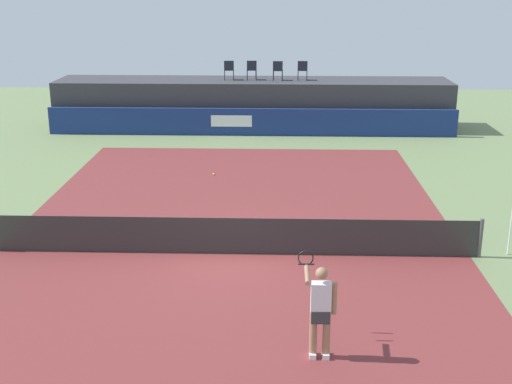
# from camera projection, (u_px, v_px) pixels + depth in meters

# --- Properties ---
(ground_plane) EXTENTS (48.00, 48.00, 0.00)m
(ground_plane) POSITION_uv_depth(u_px,v_px,m) (237.00, 214.00, 19.76)
(ground_plane) COLOR #6B7F51
(court_inner) EXTENTS (12.00, 22.00, 0.00)m
(court_inner) POSITION_uv_depth(u_px,v_px,m) (230.00, 253.00, 16.90)
(court_inner) COLOR maroon
(court_inner) RESTS_ON ground
(sponsor_wall) EXTENTS (18.00, 0.22, 1.20)m
(sponsor_wall) POSITION_uv_depth(u_px,v_px,m) (251.00, 122.00, 29.59)
(sponsor_wall) COLOR navy
(sponsor_wall) RESTS_ON ground
(spectator_platform) EXTENTS (18.00, 2.80, 2.20)m
(spectator_platform) POSITION_uv_depth(u_px,v_px,m) (253.00, 104.00, 31.15)
(spectator_platform) COLOR #38383D
(spectator_platform) RESTS_ON ground
(spectator_chair_far_left) EXTENTS (0.47, 0.47, 0.89)m
(spectator_chair_far_left) POSITION_uv_depth(u_px,v_px,m) (229.00, 69.00, 30.58)
(spectator_chair_far_left) COLOR #1E232D
(spectator_chair_far_left) RESTS_ON spectator_platform
(spectator_chair_left) EXTENTS (0.47, 0.47, 0.89)m
(spectator_chair_left) POSITION_uv_depth(u_px,v_px,m) (252.00, 69.00, 30.61)
(spectator_chair_left) COLOR #1E232D
(spectator_chair_left) RESTS_ON spectator_platform
(spectator_chair_center) EXTENTS (0.45, 0.45, 0.89)m
(spectator_chair_center) POSITION_uv_depth(u_px,v_px,m) (278.00, 70.00, 30.43)
(spectator_chair_center) COLOR #1E232D
(spectator_chair_center) RESTS_ON spectator_platform
(spectator_chair_right) EXTENTS (0.46, 0.46, 0.89)m
(spectator_chair_right) POSITION_uv_depth(u_px,v_px,m) (303.00, 69.00, 30.48)
(spectator_chair_right) COLOR #1E232D
(spectator_chair_right) RESTS_ON spectator_platform
(tennis_net) EXTENTS (12.40, 0.02, 0.95)m
(tennis_net) POSITION_uv_depth(u_px,v_px,m) (230.00, 236.00, 16.76)
(tennis_net) COLOR #2D2D2D
(tennis_net) RESTS_ON ground
(net_post_far) EXTENTS (0.10, 0.10, 1.00)m
(net_post_far) POSITION_uv_depth(u_px,v_px,m) (481.00, 238.00, 16.55)
(net_post_far) COLOR #4C4C51
(net_post_far) RESTS_ON ground
(tennis_player) EXTENTS (0.68, 1.12, 1.77)m
(tennis_player) POSITION_uv_depth(u_px,v_px,m) (320.00, 309.00, 12.02)
(tennis_player) COLOR white
(tennis_player) RESTS_ON court_inner
(tennis_ball) EXTENTS (0.07, 0.07, 0.07)m
(tennis_ball) POSITION_uv_depth(u_px,v_px,m) (214.00, 174.00, 23.69)
(tennis_ball) COLOR #D8EA33
(tennis_ball) RESTS_ON court_inner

